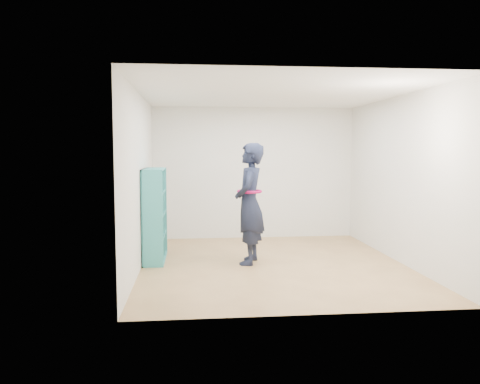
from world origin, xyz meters
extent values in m
plane|color=olive|center=(0.00, 0.00, 0.00)|extent=(4.50, 4.50, 0.00)
plane|color=white|center=(0.00, 0.00, 2.60)|extent=(4.50, 4.50, 0.00)
cube|color=silver|center=(-2.00, 0.00, 1.30)|extent=(0.02, 4.50, 2.60)
cube|color=silver|center=(2.00, 0.00, 1.30)|extent=(0.02, 4.50, 2.60)
cube|color=silver|center=(0.00, 2.25, 1.30)|extent=(4.00, 0.02, 2.60)
cube|color=silver|center=(0.00, -2.25, 1.30)|extent=(4.00, 0.02, 2.60)
cube|color=teal|center=(-1.83, -0.03, 0.73)|extent=(0.32, 0.02, 1.46)
cube|color=teal|center=(-1.83, 1.04, 0.73)|extent=(0.32, 0.02, 1.46)
cube|color=teal|center=(-1.83, 0.50, 0.01)|extent=(0.32, 1.10, 0.02)
cube|color=teal|center=(-1.83, 0.50, 1.45)|extent=(0.32, 1.10, 0.02)
cube|color=teal|center=(-1.98, 0.50, 0.73)|extent=(0.02, 1.10, 1.46)
cube|color=teal|center=(-1.83, 0.33, 0.73)|extent=(0.30, 0.02, 1.42)
cube|color=teal|center=(-1.83, 0.68, 0.73)|extent=(0.30, 0.02, 1.42)
cube|color=teal|center=(-1.83, 0.50, 0.38)|extent=(0.30, 1.05, 0.02)
cube|color=teal|center=(-1.83, 0.50, 0.73)|extent=(0.30, 1.05, 0.02)
cube|color=teal|center=(-1.83, 0.50, 1.09)|extent=(0.30, 1.05, 0.02)
cube|color=beige|center=(-1.81, 0.15, 0.07)|extent=(0.20, 0.13, 0.08)
cube|color=black|center=(-1.80, 0.10, 0.49)|extent=(0.16, 0.15, 0.20)
cube|color=maroon|center=(-1.80, 0.10, 0.87)|extent=(0.16, 0.15, 0.25)
cube|color=silver|center=(-1.81, 0.15, 1.12)|extent=(0.20, 0.13, 0.05)
cube|color=navy|center=(-1.80, 0.45, 0.13)|extent=(0.16, 0.15, 0.19)
cube|color=brown|center=(-1.80, 0.45, 0.48)|extent=(0.16, 0.15, 0.19)
cube|color=#BFB28C|center=(-1.81, 0.50, 0.77)|extent=(0.20, 0.13, 0.05)
cube|color=#26594C|center=(-1.80, 0.45, 1.21)|extent=(0.16, 0.15, 0.22)
cube|color=beige|center=(-1.80, 0.80, 0.16)|extent=(0.16, 0.15, 0.25)
cube|color=black|center=(-1.81, 0.85, 0.43)|extent=(0.20, 0.13, 0.08)
cube|color=maroon|center=(-1.80, 0.80, 0.88)|extent=(0.16, 0.15, 0.27)
cube|color=silver|center=(-1.80, 0.80, 1.23)|extent=(0.16, 0.15, 0.27)
imported|color=black|center=(-0.35, 0.11, 0.93)|extent=(0.61, 0.77, 1.87)
torus|color=#B30D55|center=(-0.35, 0.11, 1.12)|extent=(0.47, 0.47, 0.04)
cube|color=silver|center=(-0.48, 0.23, 1.06)|extent=(0.02, 0.10, 0.14)
cube|color=black|center=(-0.48, 0.23, 1.06)|extent=(0.02, 0.09, 0.13)
camera|label=1|loc=(-1.22, -7.00, 1.75)|focal=35.00mm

